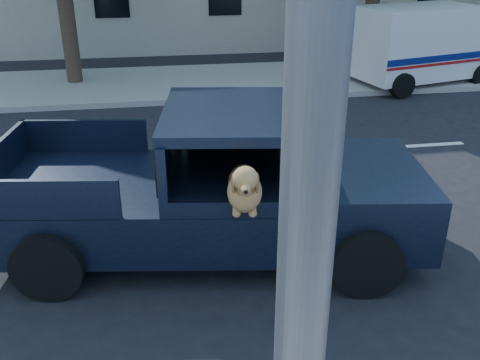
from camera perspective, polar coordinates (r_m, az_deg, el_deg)
The scene contains 5 objects.
ground at distance 7.88m, azimuth 4.48°, elevation -6.83°, with size 120.00×120.00×0.00m, color black.
far_sidewalk at distance 16.30m, azimuth -3.03°, elevation 10.43°, with size 60.00×4.00×0.15m, color gray.
lane_stripes at distance 11.33m, azimuth 10.42°, elevation 3.11°, with size 21.60×0.14×0.01m, color silver, non-canonical shape.
pickup_truck at distance 7.46m, azimuth -3.86°, elevation -2.58°, with size 6.04×3.36×2.07m.
mail_truck at distance 16.87m, azimuth 18.88°, elevation 12.86°, with size 4.47×2.94×2.27m.
Camera 1 is at (-1.66, -6.50, 4.13)m, focal length 40.00 mm.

